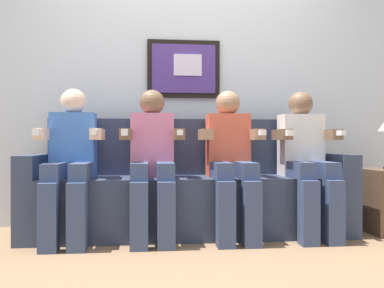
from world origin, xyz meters
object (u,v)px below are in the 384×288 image
object	(u,v)px
couch	(190,194)
person_leftmost	(71,157)
person_left_center	(152,157)
person_rightmost	(306,156)
person_right_center	(231,157)

from	to	relation	value
couch	person_leftmost	world-z (taller)	person_leftmost
person_left_center	person_leftmost	bearing A→B (deg)	180.00
person_rightmost	person_left_center	bearing A→B (deg)	180.00
person_leftmost	person_right_center	xyz separation A→B (m)	(1.17, 0.00, -0.00)
person_left_center	couch	bearing A→B (deg)	30.11
person_left_center	person_right_center	distance (m)	0.58
couch	person_right_center	world-z (taller)	person_right_center
person_right_center	person_rightmost	xyz separation A→B (m)	(0.58, -0.00, 0.00)
person_right_center	person_rightmost	distance (m)	0.58
couch	person_leftmost	size ratio (longest dim) A/B	2.23
couch	person_right_center	xyz separation A→B (m)	(0.29, -0.17, 0.29)
couch	person_rightmost	size ratio (longest dim) A/B	2.23
person_leftmost	person_left_center	distance (m)	0.58
person_rightmost	couch	bearing A→B (deg)	169.06
person_left_center	person_rightmost	size ratio (longest dim) A/B	1.00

